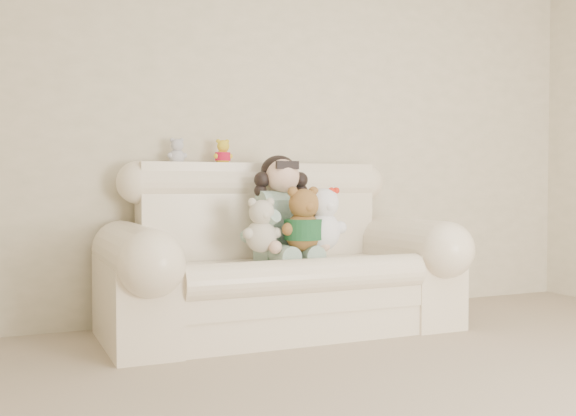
{
  "coord_description": "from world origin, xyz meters",
  "views": [
    {
      "loc": [
        -1.95,
        -1.7,
        0.89
      ],
      "look_at": [
        -0.36,
        1.9,
        0.75
      ],
      "focal_mm": 41.84,
      "sensor_mm": 36.0,
      "label": 1
    }
  ],
  "objects_px": {
    "brown_teddy": "(303,213)",
    "sofa": "(281,246)",
    "white_cat": "(323,212)",
    "cream_teddy": "(261,220)",
    "seated_child": "(282,207)"
  },
  "relations": [
    {
      "from": "brown_teddy",
      "to": "sofa",
      "type": "bearing_deg",
      "value": 115.65
    },
    {
      "from": "white_cat",
      "to": "cream_teddy",
      "type": "xyz_separation_m",
      "value": [
        -0.38,
        0.03,
        -0.04
      ]
    },
    {
      "from": "sofa",
      "to": "seated_child",
      "type": "height_order",
      "value": "seated_child"
    },
    {
      "from": "seated_child",
      "to": "cream_teddy",
      "type": "relative_size",
      "value": 1.81
    },
    {
      "from": "white_cat",
      "to": "cream_teddy",
      "type": "relative_size",
      "value": 1.22
    },
    {
      "from": "sofa",
      "to": "brown_teddy",
      "type": "bearing_deg",
      "value": -65.6
    },
    {
      "from": "sofa",
      "to": "white_cat",
      "type": "distance_m",
      "value": 0.33
    },
    {
      "from": "seated_child",
      "to": "cream_teddy",
      "type": "distance_m",
      "value": 0.3
    },
    {
      "from": "seated_child",
      "to": "white_cat",
      "type": "relative_size",
      "value": 1.49
    },
    {
      "from": "seated_child",
      "to": "cream_teddy",
      "type": "height_order",
      "value": "seated_child"
    },
    {
      "from": "brown_teddy",
      "to": "white_cat",
      "type": "distance_m",
      "value": 0.13
    },
    {
      "from": "sofa",
      "to": "cream_teddy",
      "type": "bearing_deg",
      "value": -146.95
    },
    {
      "from": "seated_child",
      "to": "cream_teddy",
      "type": "xyz_separation_m",
      "value": [
        -0.21,
        -0.19,
        -0.07
      ]
    },
    {
      "from": "seated_child",
      "to": "white_cat",
      "type": "distance_m",
      "value": 0.28
    },
    {
      "from": "sofa",
      "to": "seated_child",
      "type": "distance_m",
      "value": 0.25
    }
  ]
}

